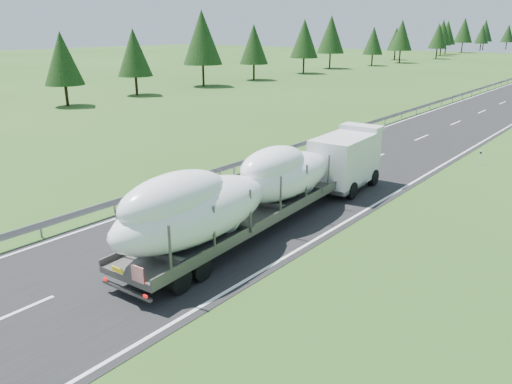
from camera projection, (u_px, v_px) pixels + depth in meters
The scene contains 3 objects.
ground at pixel (12, 315), 16.69m from camera, with size 400.00×400.00×0.00m, color #274918.
tree_line_left at pixel (365, 36), 122.12m from camera, with size 14.37×269.57×12.51m.
boat_truck at pixel (262, 185), 23.13m from camera, with size 3.59×19.27×4.04m.
Camera 1 is at (15.50, -6.19, 9.16)m, focal length 35.00 mm.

